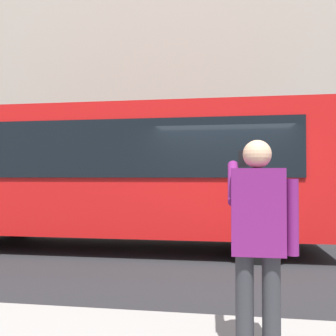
# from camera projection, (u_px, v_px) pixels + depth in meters

# --- Properties ---
(ground_plane) EXTENTS (60.00, 60.00, 0.00)m
(ground_plane) POSITION_uv_depth(u_px,v_px,m) (224.00, 258.00, 7.36)
(ground_plane) COLOR #232326
(building_facade_far) EXTENTS (28.00, 1.55, 12.00)m
(building_facade_far) POSITION_uv_depth(u_px,v_px,m) (226.00, 58.00, 14.21)
(building_facade_far) COLOR #A89E8E
(building_facade_far) RESTS_ON ground_plane
(red_bus) EXTENTS (9.05, 2.54, 3.08)m
(red_bus) POSITION_uv_depth(u_px,v_px,m) (115.00, 171.00, 8.46)
(red_bus) COLOR red
(red_bus) RESTS_ON ground_plane
(pedestrian_photographer) EXTENTS (0.53, 0.52, 1.70)m
(pedestrian_photographer) POSITION_uv_depth(u_px,v_px,m) (258.00, 232.00, 2.94)
(pedestrian_photographer) COLOR #2D2D33
(pedestrian_photographer) RESTS_ON sidewalk_curb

